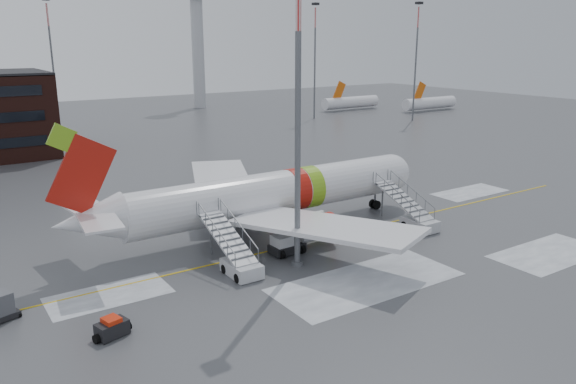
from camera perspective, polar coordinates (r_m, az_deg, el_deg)
ground at (r=51.63m, az=5.68°, el=-3.74°), size 260.00×260.00×0.00m
airliner at (r=49.69m, az=-2.19°, el=-0.30°), size 35.03×32.97×11.18m
airstair_fwd at (r=52.64m, az=12.67°, el=-2.45°), size 2.05×7.70×3.48m
airstair_aft at (r=41.94m, az=-5.24°, el=-6.74°), size 2.05×7.70×3.48m
pushback_tug at (r=45.29m, az=-0.29°, el=-5.45°), size 2.87×2.19×1.62m
baggage_tractor at (r=34.99m, az=-17.44°, el=-13.09°), size 2.41×1.48×1.20m
light_mast_near at (r=40.41m, az=1.01°, el=7.70°), size 1.20×1.20×21.83m
control_tower at (r=146.08m, az=-9.21°, el=15.80°), size 6.40×6.40×30.00m
light_mast_far_ne at (r=123.65m, az=2.75°, el=13.84°), size 1.20×1.20×24.25m
light_mast_far_n at (r=117.98m, az=-22.87°, el=12.65°), size 1.20×1.20×24.25m
light_mast_far_e at (r=123.66m, az=12.90°, el=13.49°), size 1.20×1.20×24.25m
distant_aircraft at (r=139.21m, az=9.07°, el=8.11°), size 35.00×18.00×8.00m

